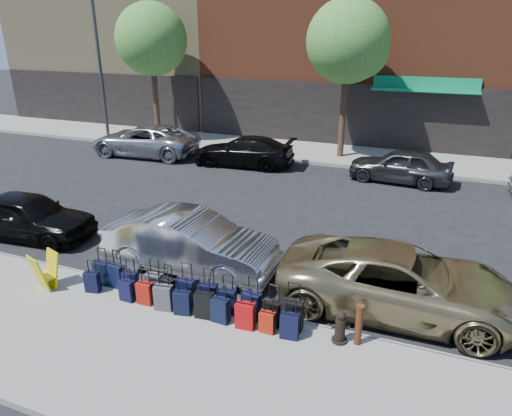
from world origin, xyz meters
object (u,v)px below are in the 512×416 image
at_px(fire_hydrant, 340,328).
at_px(car_near_0, 28,216).
at_px(tree_center, 351,44).
at_px(car_near_2, 400,281).
at_px(car_far_1, 244,151).
at_px(tree_left, 154,41).
at_px(suitcase_front_5, 187,292).
at_px(streetlight, 102,56).
at_px(car_far_2, 400,166).
at_px(bollard, 359,324).
at_px(car_far_0, 145,140).
at_px(display_rack, 45,271).
at_px(car_near_1, 190,243).

relative_size(fire_hydrant, car_near_0, 0.17).
distance_m(tree_center, car_near_2, 13.90).
bearing_deg(tree_center, car_far_1, -145.67).
bearing_deg(car_near_0, tree_left, 9.51).
distance_m(tree_left, suitcase_front_5, 18.03).
xyz_separation_m(tree_center, streetlight, (-13.44, -0.70, -0.75)).
bearing_deg(tree_center, car_far_2, -42.97).
xyz_separation_m(bollard, car_near_0, (-10.37, 1.70, 0.10)).
relative_size(car_far_0, car_far_2, 1.32).
relative_size(car_near_0, car_near_2, 0.77).
distance_m(display_rack, car_near_1, 3.56).
height_order(bollard, car_near_0, car_near_0).
distance_m(suitcase_front_5, display_rack, 3.58).
height_order(tree_left, car_near_1, tree_left).
distance_m(tree_center, car_far_1, 6.89).
height_order(suitcase_front_5, fire_hydrant, suitcase_front_5).
distance_m(suitcase_front_5, fire_hydrant, 3.52).
relative_size(streetlight, car_far_0, 1.45).
height_order(tree_center, car_near_2, tree_center).
distance_m(tree_left, tree_center, 10.50).
bearing_deg(tree_left, car_far_2, -11.51).
bearing_deg(tree_left, tree_center, 0.00).
bearing_deg(car_near_0, car_far_2, -50.98).
height_order(display_rack, car_near_1, car_near_1).
xyz_separation_m(bollard, car_near_1, (-4.74, 1.73, 0.16)).
height_order(tree_center, car_near_0, tree_center).
bearing_deg(car_far_0, display_rack, 20.00).
bearing_deg(bollard, tree_left, 133.73).
height_order(tree_center, car_far_2, tree_center).
relative_size(bollard, car_far_2, 0.21).
xyz_separation_m(tree_left, car_far_1, (6.36, -2.83, -4.72)).
bearing_deg(display_rack, tree_center, 92.55).
bearing_deg(tree_center, car_near_0, -119.73).
xyz_separation_m(streetlight, car_near_1, (11.88, -11.86, -3.89)).
bearing_deg(tree_left, bollard, -46.27).
distance_m(car_near_0, car_near_1, 5.63).
xyz_separation_m(car_far_0, car_far_2, (12.50, 0.19, -0.05)).
xyz_separation_m(tree_left, car_near_2, (14.29, -12.53, -4.66)).
xyz_separation_m(suitcase_front_5, bollard, (3.87, 0.02, 0.13)).
height_order(streetlight, car_far_0, streetlight).
relative_size(suitcase_front_5, fire_hydrant, 1.47).
bearing_deg(car_far_1, tree_left, -118.48).
relative_size(suitcase_front_5, car_near_1, 0.22).
relative_size(car_far_1, car_far_2, 1.13).
bearing_deg(bollard, streetlight, 140.71).
relative_size(tree_left, car_near_0, 1.75).
bearing_deg(car_near_2, tree_left, 47.17).
bearing_deg(tree_center, tree_left, 180.00).
relative_size(fire_hydrant, car_far_1, 0.15).
distance_m(streetlight, car_far_0, 5.93).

